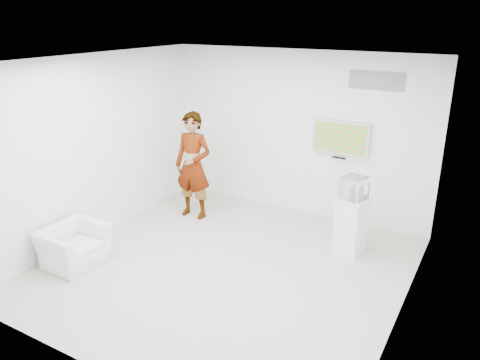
% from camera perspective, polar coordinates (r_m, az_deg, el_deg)
% --- Properties ---
extents(room, '(5.01, 5.01, 3.00)m').
position_cam_1_polar(room, '(6.49, -1.91, 0.97)').
color(room, beige).
rests_on(room, ground).
extents(tv, '(1.00, 0.08, 0.60)m').
position_cam_1_polar(tv, '(8.28, 12.19, 5.06)').
color(tv, silver).
rests_on(tv, room).
extents(logo_decal, '(0.90, 0.02, 0.30)m').
position_cam_1_polar(logo_decal, '(8.00, 16.26, 11.53)').
color(logo_decal, slate).
rests_on(logo_decal, room).
extents(person, '(0.74, 0.51, 1.96)m').
position_cam_1_polar(person, '(8.48, -5.73, 1.74)').
color(person, silver).
rests_on(person, room).
extents(armchair, '(0.80, 0.91, 0.58)m').
position_cam_1_polar(armchair, '(7.52, -19.63, -7.52)').
color(armchair, silver).
rests_on(armchair, room).
extents(pedestal, '(0.53, 0.53, 0.92)m').
position_cam_1_polar(pedestal, '(7.51, 13.36, -5.44)').
color(pedestal, white).
rests_on(pedestal, room).
extents(floor_uplight, '(0.22, 0.22, 0.28)m').
position_cam_1_polar(floor_uplight, '(8.04, 13.40, -6.23)').
color(floor_uplight, silver).
rests_on(floor_uplight, room).
extents(vitrine, '(0.41, 0.41, 0.34)m').
position_cam_1_polar(vitrine, '(7.27, 13.74, -0.95)').
color(vitrine, white).
rests_on(vitrine, pedestal).
extents(console, '(0.10, 0.17, 0.23)m').
position_cam_1_polar(console, '(7.29, 13.71, -1.36)').
color(console, white).
rests_on(console, pedestal).
extents(wii_remote, '(0.06, 0.14, 0.04)m').
position_cam_1_polar(wii_remote, '(8.27, -3.88, 6.96)').
color(wii_remote, white).
rests_on(wii_remote, person).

